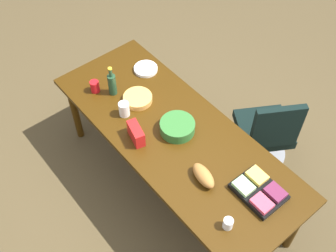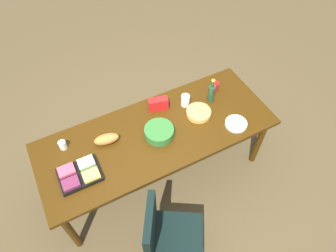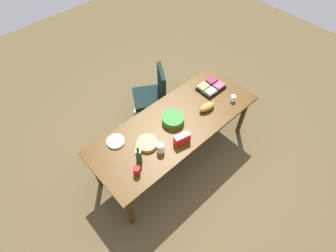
% 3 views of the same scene
% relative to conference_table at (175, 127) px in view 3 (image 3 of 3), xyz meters
% --- Properties ---
extents(ground_plane, '(10.00, 10.00, 0.00)m').
position_rel_conference_table_xyz_m(ground_plane, '(0.00, 0.00, -0.71)').
color(ground_plane, '#4D3F26').
extents(conference_table, '(2.36, 0.91, 0.79)m').
position_rel_conference_table_xyz_m(conference_table, '(0.00, 0.00, 0.00)').
color(conference_table, '#392206').
rests_on(conference_table, ground).
extents(office_chair, '(0.66, 0.66, 0.93)m').
position_rel_conference_table_xyz_m(office_chair, '(0.31, 0.86, -0.36)').
color(office_chair, gray).
rests_on(office_chair, ground).
extents(salad_bowl, '(0.31, 0.31, 0.09)m').
position_rel_conference_table_xyz_m(salad_bowl, '(-0.01, 0.04, 0.12)').
color(salad_bowl, '#2E692B').
rests_on(salad_bowl, conference_table).
extents(paper_plate_stack, '(0.26, 0.26, 0.03)m').
position_rel_conference_table_xyz_m(paper_plate_stack, '(-0.75, 0.28, 0.09)').
color(paper_plate_stack, white).
rests_on(paper_plate_stack, conference_table).
extents(chip_bowl, '(0.27, 0.27, 0.05)m').
position_rel_conference_table_xyz_m(chip_bowl, '(-0.48, -0.01, 0.10)').
color(chip_bowl, gold).
rests_on(chip_bowl, conference_table).
extents(bread_loaf, '(0.25, 0.15, 0.10)m').
position_rel_conference_table_xyz_m(bread_loaf, '(0.48, -0.12, 0.13)').
color(bread_loaf, '#A66D32').
rests_on(bread_loaf, conference_table).
extents(fruit_platter, '(0.36, 0.28, 0.07)m').
position_rel_conference_table_xyz_m(fruit_platter, '(0.82, 0.11, 0.11)').
color(fruit_platter, black).
rests_on(fruit_platter, conference_table).
extents(wine_bottle, '(0.08, 0.08, 0.30)m').
position_rel_conference_table_xyz_m(wine_bottle, '(-0.70, -0.12, 0.19)').
color(wine_bottle, '#204127').
rests_on(wine_bottle, conference_table).
extents(red_solo_cup, '(0.10, 0.10, 0.11)m').
position_rel_conference_table_xyz_m(red_solo_cup, '(-0.82, -0.23, 0.13)').
color(red_solo_cup, red).
rests_on(red_solo_cup, conference_table).
extents(chip_bag_red, '(0.21, 0.13, 0.14)m').
position_rel_conference_table_xyz_m(chip_bag_red, '(-0.15, -0.28, 0.15)').
color(chip_bag_red, red).
rests_on(chip_bag_red, conference_table).
extents(mayo_jar, '(0.10, 0.10, 0.13)m').
position_rel_conference_table_xyz_m(mayo_jar, '(-0.43, -0.19, 0.14)').
color(mayo_jar, white).
rests_on(mayo_jar, conference_table).
extents(paper_cup, '(0.08, 0.08, 0.09)m').
position_rel_conference_table_xyz_m(paper_cup, '(0.86, -0.25, 0.12)').
color(paper_cup, white).
rests_on(paper_cup, conference_table).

